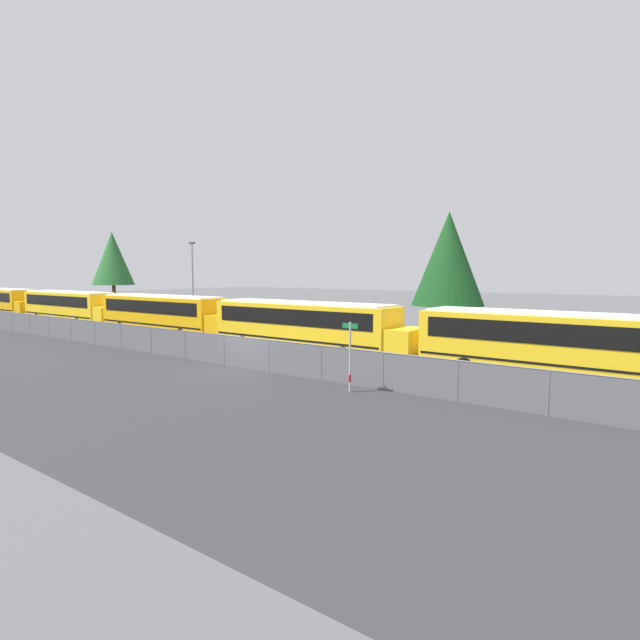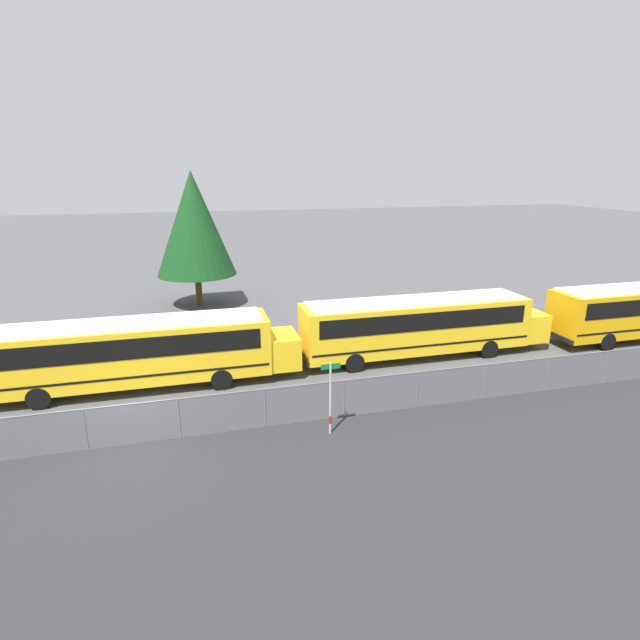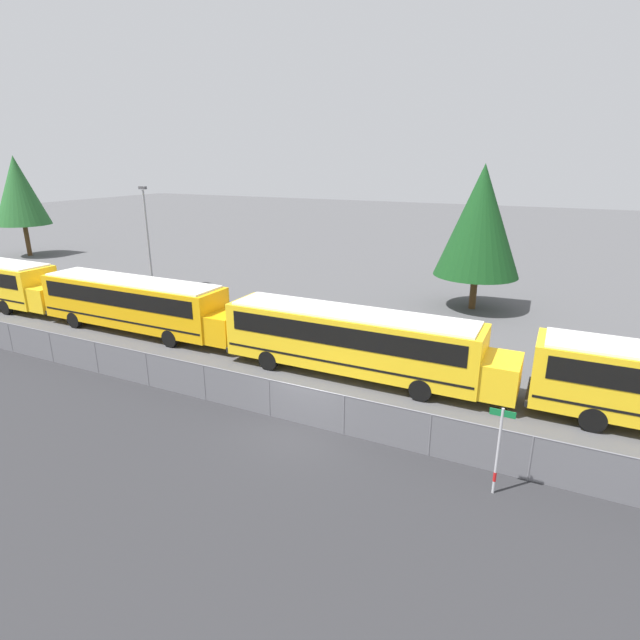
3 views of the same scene
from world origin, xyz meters
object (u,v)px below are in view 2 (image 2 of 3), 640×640
school_bus_3 (140,349)px  tree_1 (194,224)px  school_bus_4 (421,323)px  street_sign (330,396)px

school_bus_3 → tree_1: (2.86, 13.35, 3.87)m
school_bus_4 → street_sign: size_ratio=4.73×
school_bus_3 → tree_1: size_ratio=1.43×
school_bus_4 → tree_1: bearing=128.8°
school_bus_3 → school_bus_4: same height
school_bus_4 → tree_1: (-10.47, 13.01, 3.87)m
school_bus_3 → street_sign: (6.79, -5.95, -0.32)m
school_bus_4 → street_sign: (-6.55, -6.29, -0.32)m
school_bus_4 → street_sign: school_bus_4 is taller
school_bus_3 → tree_1: bearing=77.9°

